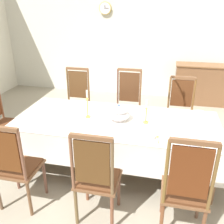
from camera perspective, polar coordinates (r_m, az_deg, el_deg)
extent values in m
cube|color=gray|center=(3.72, 0.99, -12.21)|extent=(7.03, 6.20, 0.04)
cube|color=silver|center=(6.15, 7.37, 17.83)|extent=(7.03, 0.08, 3.09)
cylinder|color=brown|center=(3.56, -20.69, -8.62)|extent=(0.07, 0.07, 0.71)
cylinder|color=brown|center=(3.12, 22.33, -13.93)|extent=(0.07, 0.07, 0.71)
cylinder|color=brown|center=(4.24, -14.24, -2.33)|extent=(0.07, 0.07, 0.71)
cylinder|color=brown|center=(3.88, 20.48, -5.77)|extent=(0.07, 0.07, 0.71)
cube|color=brown|center=(3.33, 0.93, -2.99)|extent=(2.53, 0.99, 0.08)
cube|color=brown|center=(3.30, 0.93, -2.14)|extent=(2.65, 1.11, 0.03)
cube|color=white|center=(3.30, 0.93, -1.88)|extent=(2.67, 1.13, 0.00)
cube|color=white|center=(2.93, -1.37, -10.24)|extent=(2.67, 0.00, 0.42)
cube|color=white|center=(3.88, 2.60, -1.18)|extent=(2.67, 0.00, 0.42)
cube|color=white|center=(3.86, -18.80, -2.72)|extent=(0.00, 1.13, 0.42)
cube|color=white|center=(3.42, 23.42, -7.02)|extent=(0.00, 1.13, 0.42)
cylinder|color=brown|center=(3.39, -20.99, -12.97)|extent=(0.04, 0.04, 0.46)
cylinder|color=brown|center=(3.21, -15.12, -14.31)|extent=(0.04, 0.04, 0.46)
cylinder|color=brown|center=(2.98, -18.36, -18.31)|extent=(0.04, 0.04, 0.46)
cube|color=brown|center=(3.04, -20.41, -11.93)|extent=(0.44, 0.42, 0.03)
cube|color=#58311A|center=(3.03, -20.48, -11.55)|extent=(0.40, 0.38, 0.02)
cylinder|color=brown|center=(2.65, -19.90, -9.58)|extent=(0.03, 0.03, 0.59)
cube|color=#5C2F13|center=(2.74, -23.49, -8.33)|extent=(0.34, 0.02, 0.45)
cylinder|color=brown|center=(4.32, -6.63, -3.04)|extent=(0.04, 0.04, 0.46)
cylinder|color=brown|center=(4.45, -11.26, -2.52)|extent=(0.04, 0.04, 0.46)
cylinder|color=brown|center=(4.63, -5.20, -1.08)|extent=(0.04, 0.04, 0.46)
cylinder|color=brown|center=(4.75, -9.57, -0.65)|extent=(0.04, 0.04, 0.46)
cube|color=brown|center=(4.44, -8.35, 1.02)|extent=(0.44, 0.42, 0.03)
cube|color=#58311A|center=(4.43, -8.37, 1.32)|extent=(0.40, 0.38, 0.02)
cylinder|color=brown|center=(4.43, -5.37, 5.69)|extent=(0.03, 0.03, 0.64)
cylinder|color=brown|center=(4.56, -10.07, 5.96)|extent=(0.03, 0.03, 0.64)
cube|color=#56381D|center=(4.48, -7.77, 6.22)|extent=(0.34, 0.02, 0.48)
cube|color=brown|center=(4.40, -7.98, 9.77)|extent=(0.40, 0.04, 0.04)
cylinder|color=brown|center=(3.03, -5.76, -16.11)|extent=(0.04, 0.04, 0.46)
cylinder|color=brown|center=(2.96, 1.59, -17.21)|extent=(0.04, 0.04, 0.46)
cylinder|color=brown|center=(2.79, -8.20, -20.68)|extent=(0.04, 0.04, 0.46)
cylinder|color=brown|center=(2.70, -0.02, -22.12)|extent=(0.04, 0.04, 0.46)
cube|color=brown|center=(2.70, -3.22, -15.20)|extent=(0.44, 0.42, 0.03)
cube|color=#58311A|center=(2.69, -3.23, -14.80)|extent=(0.40, 0.38, 0.02)
cylinder|color=brown|center=(2.43, -9.16, -11.42)|extent=(0.03, 0.03, 0.60)
cylinder|color=brown|center=(2.33, 0.05, -12.78)|extent=(0.03, 0.03, 0.60)
cube|color=#543519|center=(2.35, -4.69, -11.53)|extent=(0.34, 0.02, 0.46)
cube|color=brown|center=(2.21, -4.92, -5.80)|extent=(0.40, 0.04, 0.04)
cylinder|color=brown|center=(4.13, 5.46, -4.30)|extent=(0.04, 0.04, 0.46)
cylinder|color=brown|center=(4.19, 0.30, -3.78)|extent=(0.04, 0.04, 0.46)
cylinder|color=brown|center=(4.45, 6.08, -2.16)|extent=(0.04, 0.04, 0.46)
cylinder|color=brown|center=(4.51, 1.28, -1.71)|extent=(0.04, 0.04, 0.46)
cube|color=brown|center=(4.21, 3.36, -0.02)|extent=(0.44, 0.42, 0.03)
cube|color=#58311A|center=(4.20, 3.36, 0.28)|extent=(0.40, 0.38, 0.02)
cylinder|color=brown|center=(4.24, 6.50, 5.05)|extent=(0.03, 0.03, 0.67)
cylinder|color=brown|center=(4.29, 1.31, 5.45)|extent=(0.03, 0.03, 0.67)
cube|color=#51311B|center=(4.25, 3.91, 5.68)|extent=(0.34, 0.02, 0.51)
cube|color=brown|center=(4.17, 4.02, 9.61)|extent=(0.40, 0.04, 0.04)
cylinder|color=brown|center=(2.93, 11.53, -18.27)|extent=(0.04, 0.04, 0.46)
cylinder|color=brown|center=(2.96, 19.28, -18.74)|extent=(0.04, 0.04, 0.46)
cylinder|color=brown|center=(2.67, 11.23, -23.39)|extent=(0.04, 0.04, 0.46)
cube|color=brown|center=(2.65, 16.12, -17.26)|extent=(0.44, 0.42, 0.03)
cube|color=#58311A|center=(2.63, 16.18, -16.86)|extent=(0.40, 0.38, 0.02)
cylinder|color=brown|center=(2.27, 12.28, -13.45)|extent=(0.03, 0.03, 0.66)
cylinder|color=brown|center=(2.32, 22.22, -14.06)|extent=(0.03, 0.03, 0.66)
cube|color=#5D2C13|center=(2.27, 17.40, -13.14)|extent=(0.34, 0.02, 0.50)
cube|color=brown|center=(2.11, 18.39, -6.61)|extent=(0.40, 0.04, 0.04)
cylinder|color=brown|center=(4.14, 17.53, -5.36)|extent=(0.04, 0.04, 0.46)
cylinder|color=brown|center=(4.12, 12.26, -4.93)|extent=(0.04, 0.04, 0.46)
cylinder|color=brown|center=(4.46, 17.25, -3.15)|extent=(0.04, 0.04, 0.46)
cylinder|color=brown|center=(4.44, 12.37, -2.73)|extent=(0.04, 0.04, 0.46)
cube|color=brown|center=(4.18, 15.20, -1.08)|extent=(0.44, 0.42, 0.03)
cube|color=#58311A|center=(4.17, 15.24, -0.77)|extent=(0.40, 0.38, 0.02)
cylinder|color=brown|center=(4.26, 18.20, 3.50)|extent=(0.03, 0.03, 0.59)
cylinder|color=brown|center=(4.23, 12.95, 3.99)|extent=(0.03, 0.03, 0.59)
cube|color=#542E17|center=(4.23, 15.63, 4.12)|extent=(0.34, 0.02, 0.45)
cube|color=brown|center=(4.15, 16.03, 7.57)|extent=(0.40, 0.04, 0.04)
cylinder|color=brown|center=(4.21, -18.83, -5.04)|extent=(0.04, 0.04, 0.46)
cylinder|color=brown|center=(3.94, -21.60, -7.58)|extent=(0.04, 0.04, 0.46)
cylinder|color=brown|center=(4.40, -22.88, -4.41)|extent=(0.04, 0.04, 0.46)
cube|color=brown|center=(4.06, -22.80, -2.94)|extent=(0.42, 0.44, 0.03)
cube|color=#58311A|center=(4.05, -22.85, -2.63)|extent=(0.38, 0.40, 0.02)
cylinder|color=brown|center=(4.20, -24.10, 2.14)|extent=(0.03, 0.03, 0.57)
cylinder|color=white|center=(3.29, 1.55, -1.75)|extent=(0.16, 0.16, 0.02)
ellipsoid|color=white|center=(3.25, 1.57, -0.57)|extent=(0.29, 0.29, 0.13)
ellipsoid|color=white|center=(3.22, 1.58, 0.63)|extent=(0.26, 0.26, 0.10)
sphere|color=#36578B|center=(3.20, 1.59, 1.53)|extent=(0.03, 0.03, 0.03)
cylinder|color=gold|center=(3.39, -5.54, -1.09)|extent=(0.07, 0.07, 0.02)
cylinder|color=gold|center=(3.33, -5.63, 1.03)|extent=(0.02, 0.02, 0.26)
cone|color=gold|center=(3.28, -5.72, 3.18)|extent=(0.04, 0.04, 0.02)
cylinder|color=silver|center=(3.26, -5.77, 4.16)|extent=(0.02, 0.02, 0.10)
cylinder|color=gold|center=(3.24, 7.70, -2.35)|extent=(0.07, 0.07, 0.02)
cylinder|color=gold|center=(3.20, 7.80, -0.71)|extent=(0.02, 0.02, 0.19)
cone|color=gold|center=(3.16, 7.90, 0.95)|extent=(0.04, 0.04, 0.02)
cylinder|color=silver|center=(3.14, 7.96, 1.96)|extent=(0.02, 0.02, 0.10)
cylinder|color=white|center=(2.85, 17.74, -6.91)|extent=(0.20, 0.20, 0.05)
cylinder|color=white|center=(2.85, 17.76, -6.78)|extent=(0.16, 0.16, 0.03)
torus|color=#36578B|center=(2.84, 17.79, -6.54)|extent=(0.19, 0.19, 0.01)
cylinder|color=white|center=(2.89, 7.99, -5.56)|extent=(0.19, 0.19, 0.04)
cylinder|color=white|center=(2.89, 8.00, -5.45)|extent=(0.16, 0.16, 0.03)
torus|color=#36578B|center=(2.88, 8.01, -5.25)|extent=(0.18, 0.18, 0.01)
cylinder|color=white|center=(3.64, 1.96, 1.08)|extent=(0.16, 0.16, 0.04)
cylinder|color=white|center=(3.64, 1.96, 1.17)|extent=(0.13, 0.13, 0.03)
torus|color=#36578B|center=(3.64, 1.96, 1.33)|extent=(0.16, 0.16, 0.01)
cylinder|color=white|center=(3.64, 19.47, -0.39)|extent=(0.19, 0.19, 0.04)
cylinder|color=white|center=(3.64, 19.48, -0.31)|extent=(0.16, 0.16, 0.02)
torus|color=#36578B|center=(3.64, 19.50, -0.18)|extent=(0.19, 0.19, 0.01)
cube|color=gold|center=(2.85, 20.38, -7.81)|extent=(0.02, 0.14, 0.00)
ellipsoid|color=gold|center=(2.92, 20.07, -6.92)|extent=(0.03, 0.05, 0.01)
cube|color=gold|center=(2.87, 10.49, -6.41)|extent=(0.03, 0.14, 0.00)
ellipsoid|color=gold|center=(2.94, 10.40, -5.56)|extent=(0.03, 0.05, 0.01)
cube|color=brown|center=(6.10, 20.79, 5.76)|extent=(1.40, 0.44, 0.88)
cube|color=brown|center=(5.98, 21.42, 9.87)|extent=(1.44, 0.48, 0.02)
cube|color=brown|center=(6.37, 23.68, 6.04)|extent=(0.59, 0.01, 0.70)
cube|color=brown|center=(6.27, 17.39, 6.71)|extent=(0.59, 0.01, 0.70)
cylinder|color=#D1B251|center=(6.21, -1.55, 22.64)|extent=(0.28, 0.05, 0.28)
cylinder|color=white|center=(6.18, -1.62, 22.64)|extent=(0.25, 0.01, 0.25)
cube|color=black|center=(6.18, -1.64, 22.93)|extent=(0.01, 0.00, 0.07)
cube|color=black|center=(6.17, -1.26, 22.64)|extent=(0.10, 0.00, 0.01)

